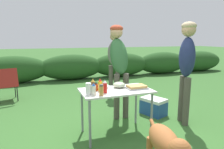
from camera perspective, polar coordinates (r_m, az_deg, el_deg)
The scene contains 19 objects.
ground_plane at distance 3.39m, azimuth 1.10°, elevation -16.59°, with size 60.00×60.00×0.00m, color #336028.
shrub_hedge at distance 7.64m, azimuth -11.46°, elevation 2.09°, with size 14.40×0.90×0.94m.
folding_table at distance 3.14m, azimuth 1.14°, elevation -5.74°, with size 1.10×0.64×0.74m.
food_tray at distance 3.21m, azimuth 7.04°, elevation -3.57°, with size 0.32×0.23×0.06m.
plate_stack at distance 3.21m, azimuth -2.73°, elevation -3.54°, with size 0.20×0.20×0.05m, color white.
mixing_bowl at distance 3.25m, azimuth 2.04°, elevation -2.94°, with size 0.20×0.20×0.09m, color #ADBC99.
paper_cup_stack at distance 2.85m, azimuth -6.73°, elevation -4.12°, with size 0.08×0.08×0.17m, color white.
mustard_bottle at distance 3.03m, azimuth -3.41°, elevation -3.04°, with size 0.06×0.06×0.20m.
mayo_bottle at distance 2.83m, azimuth -5.27°, elevation -4.26°, with size 0.07×0.07×0.18m.
spice_jar at distance 2.80m, azimuth -3.07°, elevation -4.49°, with size 0.06×0.06×0.16m.
beer_bottle at distance 3.01m, azimuth -5.48°, elevation -3.15°, with size 0.06×0.06×0.20m.
hot_sauce_bottle at distance 3.07m, azimuth -4.57°, elevation -3.44°, with size 0.06×0.06×0.14m.
ketchup_bottle at distance 2.93m, azimuth -2.05°, elevation -3.53°, with size 0.07×0.07×0.19m.
standing_person_with_beanie at distance 3.83m, azimuth 1.97°, elevation 4.61°, with size 0.35×0.51×1.79m.
standing_person_in_olive_jacket at distance 5.32m, azimuth 0.64°, elevation 4.83°, with size 0.44×0.42×1.69m.
standing_person_in_navy_coat at distance 3.73m, azimuth 20.56°, elevation 3.77°, with size 0.34×0.41×1.81m.
dog at distance 2.23m, azimuth 15.12°, elevation -18.91°, with size 0.38×0.93×0.68m.
camp_chair_green_behind_table at distance 5.46m, azimuth -27.83°, elevation -2.14°, with size 0.59×0.68×0.83m.
cooler_box at distance 4.20m, azimuth 11.75°, elevation -8.87°, with size 0.47×0.56×0.34m.
Camera 1 is at (-1.08, -2.82, 1.53)m, focal length 32.00 mm.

